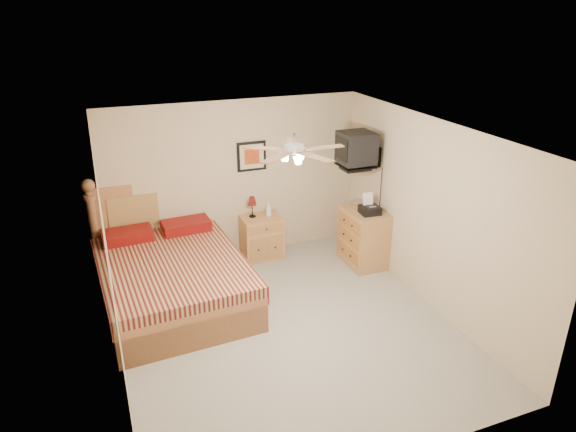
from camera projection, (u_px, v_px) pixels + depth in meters
name	position (u px, v px, depth m)	size (l,w,h in m)	color
floor	(288.00, 327.00, 6.51)	(4.50, 4.50, 0.00)	gray
ceiling	(288.00, 133.00, 5.55)	(4.00, 4.50, 0.04)	white
wall_back	(235.00, 181.00, 7.96)	(4.00, 0.04, 2.50)	beige
wall_front	(390.00, 349.00, 4.09)	(4.00, 0.04, 2.50)	beige
wall_left	(110.00, 267.00, 5.36)	(0.04, 4.50, 2.50)	beige
wall_right	(430.00, 214.00, 6.70)	(0.04, 4.50, 2.50)	beige
bed	(170.00, 252.00, 6.77)	(1.81, 2.37, 1.54)	#A86235
nightstand	(262.00, 237.00, 8.22)	(0.63, 0.47, 0.68)	#B57140
table_lamp	(252.00, 207.00, 8.04)	(0.18, 0.18, 0.33)	#5A0F0E
lotion_bottle	(269.00, 209.00, 8.09)	(0.09, 0.09, 0.24)	white
framed_picture	(252.00, 156.00, 7.90)	(0.46, 0.04, 0.46)	black
dresser	(363.00, 237.00, 7.95)	(0.52, 0.75, 0.89)	#B87E45
fax_machine	(370.00, 204.00, 7.61)	(0.28, 0.30, 0.30)	black
magazine_lower	(357.00, 205.00, 7.97)	(0.18, 0.25, 0.02)	#BAAB94
magazine_upper	(357.00, 203.00, 7.96)	(0.20, 0.27, 0.02)	gray
wall_tv	(365.00, 149.00, 7.55)	(0.56, 0.46, 0.58)	black
ceiling_fan	(294.00, 150.00, 5.43)	(1.14, 1.14, 0.28)	white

